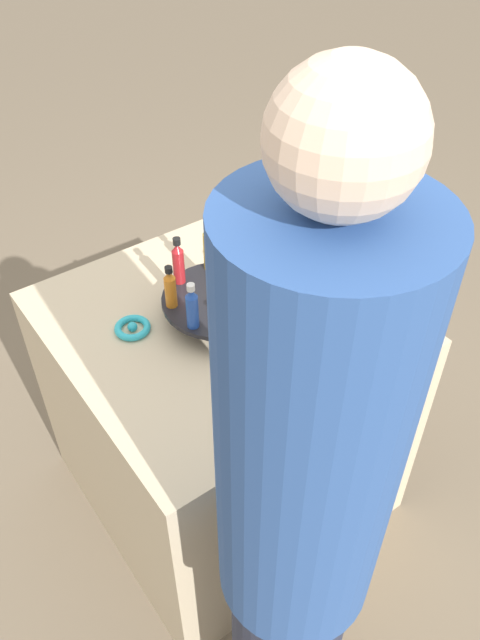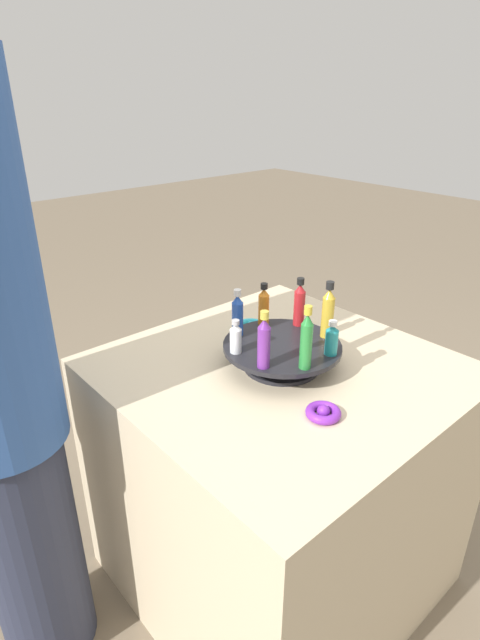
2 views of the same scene
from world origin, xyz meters
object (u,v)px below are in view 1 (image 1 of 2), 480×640
object	(u,v)px
bottle_orange	(170,288)
bottle_clear	(233,317)
bottle_green	(269,267)
bottle_blue	(192,307)
person_figure	(298,532)
ribbon_bow_teal	(133,328)
display_stand	(221,304)
bottle_gold	(209,247)
bottle_red	(178,262)
bottle_teal	(245,259)
bottle_purple	(265,293)
ribbon_bow_purple	(306,300)

from	to	relation	value
bottle_orange	bottle_clear	world-z (taller)	bottle_orange
bottle_green	bottle_blue	bearing A→B (deg)	-178.77
bottle_blue	person_figure	xyz separation A→B (m)	(-0.14, -0.55, -0.04)
bottle_orange	ribbon_bow_teal	distance (m)	0.15
display_stand	bottle_clear	xyz separation A→B (m)	(-0.04, -0.11, 0.06)
bottle_gold	bottle_green	xyz separation A→B (m)	(0.07, -0.16, 0.00)
bottle_red	bottle_teal	size ratio (longest dim) A/B	1.52
bottle_clear	ribbon_bow_teal	distance (m)	0.27
bottle_gold	bottle_green	size ratio (longest dim) A/B	0.97
bottle_clear	ribbon_bow_teal	bearing A→B (deg)	129.39
bottle_blue	bottle_teal	world-z (taller)	bottle_blue
bottle_red	bottle_purple	xyz separation A→B (m)	(0.10, -0.22, 0.00)
display_stand	bottle_red	world-z (taller)	bottle_red
ribbon_bow_purple	bottle_clear	bearing A→B (deg)	-173.46
bottle_red	person_figure	bearing A→B (deg)	-106.10
display_stand	bottle_clear	world-z (taller)	bottle_clear
bottle_orange	ribbon_bow_teal	world-z (taller)	bottle_orange
display_stand	bottle_orange	xyz separation A→B (m)	(-0.11, 0.04, 0.08)
bottle_purple	bottle_red	bearing A→B (deg)	113.73
bottle_green	bottle_purple	bearing A→B (deg)	-133.77
bottle_green	person_figure	bearing A→B (deg)	-123.48
bottle_clear	ribbon_bow_purple	size ratio (longest dim) A/B	1.10
display_stand	ribbon_bow_teal	distance (m)	0.23
bottle_gold	bottle_clear	world-z (taller)	bottle_gold
bottle_purple	ribbon_bow_teal	bearing A→B (deg)	142.53
bottle_purple	bottle_teal	world-z (taller)	bottle_purple
bottle_teal	ribbon_bow_teal	world-z (taller)	bottle_teal
bottle_gold	bottle_teal	world-z (taller)	bottle_gold
bottle_gold	ribbon_bow_purple	bearing A→B (deg)	-50.61
bottle_orange	bottle_purple	world-z (taller)	bottle_purple
bottle_green	bottle_red	bearing A→B (deg)	136.23
display_stand	bottle_teal	distance (m)	0.14
bottle_red	bottle_clear	size ratio (longest dim) A/B	1.56
bottle_clear	bottle_purple	size ratio (longest dim) A/B	0.61
bottle_teal	person_figure	world-z (taller)	person_figure
bottle_red	bottle_purple	size ratio (longest dim) A/B	0.96
bottle_blue	display_stand	bearing A→B (deg)	23.73
display_stand	ribbon_bow_purple	world-z (taller)	display_stand
bottle_blue	person_figure	size ratio (longest dim) A/B	0.08
bottle_green	ribbon_bow_teal	distance (m)	0.37
bottle_red	ribbon_bow_purple	xyz separation A→B (m)	(0.26, -0.20, -0.11)
bottle_blue	bottle_purple	bearing A→B (deg)	-21.27
ribbon_bow_teal	display_stand	bearing A→B (deg)	-22.26
bottle_red	person_figure	xyz separation A→B (m)	(-0.21, -0.71, -0.05)
bottle_blue	ribbon_bow_purple	bearing A→B (deg)	-6.39
display_stand	bottle_red	size ratio (longest dim) A/B	2.23
bottle_gold	bottle_teal	xyz separation A→B (m)	(0.07, -0.06, -0.03)
bottle_gold	bottle_red	size ratio (longest dim) A/B	1.12
display_stand	person_figure	size ratio (longest dim) A/B	0.18
bottle_orange	bottle_green	distance (m)	0.24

